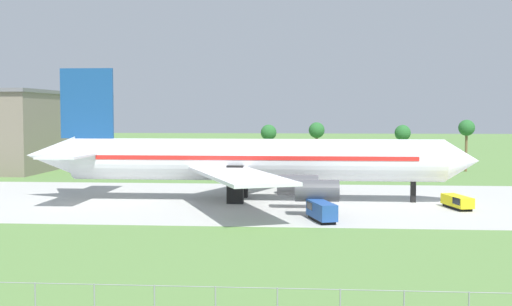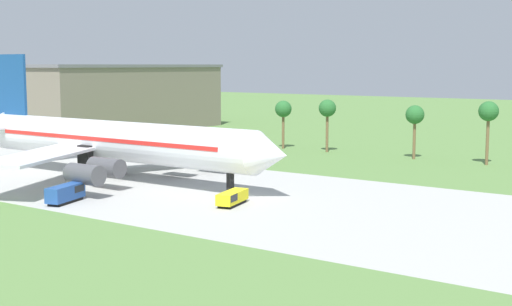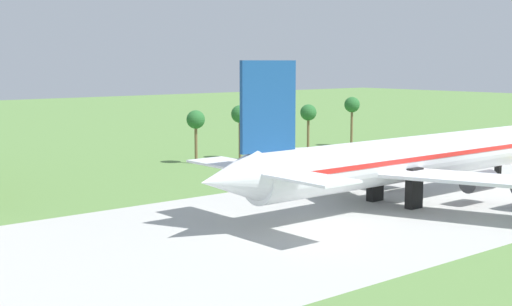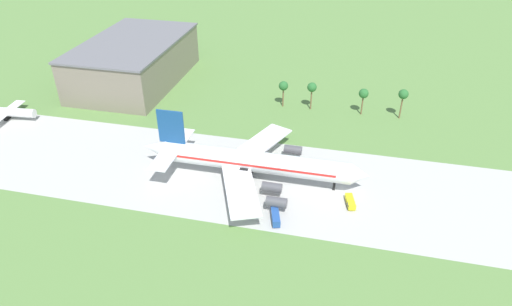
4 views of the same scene
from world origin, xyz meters
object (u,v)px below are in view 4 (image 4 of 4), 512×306
(jet_airliner, at_px, (252,161))
(fuel_truck, at_px, (275,217))
(baggage_tug, at_px, (350,202))
(terminal_building, at_px, (135,61))
(regional_aircraft, at_px, (5,112))

(jet_airliner, distance_m, fuel_truck, 20.85)
(baggage_tug, xyz_separation_m, fuel_truck, (-18.97, -11.00, 0.28))
(terminal_building, bearing_deg, regional_aircraft, -125.37)
(jet_airliner, distance_m, regional_aircraft, 99.00)
(baggage_tug, relative_size, fuel_truck, 0.95)
(baggage_tug, height_order, fuel_truck, fuel_truck)
(terminal_building, bearing_deg, baggage_tug, -34.77)
(baggage_tug, bearing_deg, terminal_building, 145.23)
(terminal_building, bearing_deg, jet_airliner, -42.25)
(fuel_truck, relative_size, terminal_building, 0.11)
(fuel_truck, height_order, terminal_building, terminal_building)
(regional_aircraft, distance_m, baggage_tug, 129.16)
(baggage_tug, bearing_deg, jet_airliner, 167.94)
(jet_airliner, relative_size, regional_aircraft, 2.94)
(regional_aircraft, distance_m, fuel_truck, 113.27)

